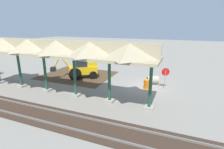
{
  "coord_description": "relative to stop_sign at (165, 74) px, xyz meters",
  "views": [
    {
      "loc": [
        -3.23,
        17.05,
        6.12
      ],
      "look_at": [
        2.69,
        2.45,
        1.6
      ],
      "focal_mm": 28.0,
      "sensor_mm": 36.0,
      "label": 1
    }
  ],
  "objects": [
    {
      "name": "platform_canopy",
      "position": [
        8.67,
        4.91,
        2.66
      ],
      "size": [
        17.37,
        3.2,
        4.9
      ],
      "color": "#9E998E",
      "rests_on": "ground"
    },
    {
      "name": "concrete_pipe",
      "position": [
        1.32,
        -1.05,
        -1.07
      ],
      "size": [
        1.37,
        1.22,
        0.86
      ],
      "color": "#9E9384",
      "rests_on": "ground"
    },
    {
      "name": "ground_plane",
      "position": [
        1.92,
        -0.03,
        -1.5
      ],
      "size": [
        120.0,
        120.0,
        0.0
      ],
      "primitive_type": "plane",
      "color": "gray"
    },
    {
      "name": "dirt_work_zone",
      "position": [
        10.59,
        -0.83,
        -1.5
      ],
      "size": [
        8.53,
        7.0,
        0.01
      ],
      "primitive_type": "cube",
      "color": "#4C3823",
      "rests_on": "ground"
    },
    {
      "name": "dirt_mound",
      "position": [
        11.85,
        -1.47,
        -1.5
      ],
      "size": [
        5.97,
        5.97,
        1.89
      ],
      "primitive_type": "cone",
      "color": "#4C3823",
      "rests_on": "ground"
    },
    {
      "name": "backhoe",
      "position": [
        9.45,
        -0.11,
        -0.24
      ],
      "size": [
        5.01,
        3.89,
        2.82
      ],
      "color": "#EAB214",
      "rests_on": "ground"
    },
    {
      "name": "rail_tracks",
      "position": [
        1.92,
        8.7,
        -1.47
      ],
      "size": [
        60.0,
        2.58,
        0.15
      ],
      "color": "slate",
      "rests_on": "ground"
    },
    {
      "name": "stop_sign",
      "position": [
        0.0,
        0.0,
        0.0
      ],
      "size": [
        0.73,
        0.26,
        2.1
      ],
      "color": "gray",
      "rests_on": "ground"
    },
    {
      "name": "traffic_barrel",
      "position": [
        1.65,
        0.62,
        -1.05
      ],
      "size": [
        0.56,
        0.56,
        0.9
      ],
      "primitive_type": "cylinder",
      "color": "orange",
      "rests_on": "ground"
    }
  ]
}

